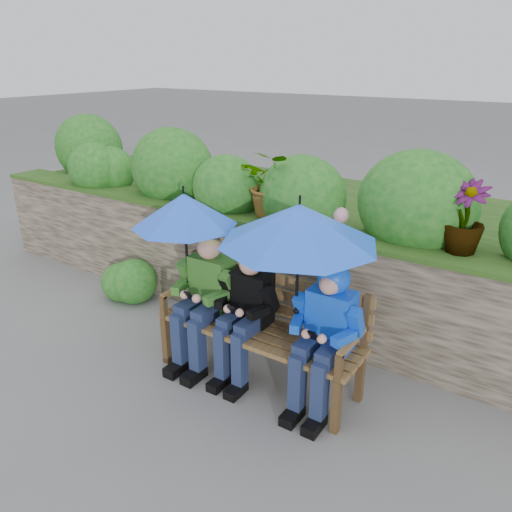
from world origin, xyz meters
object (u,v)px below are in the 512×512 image
Objects in this scene: park_bench at (263,321)px; umbrella_right at (299,224)px; boy_left at (204,294)px; boy_right at (325,326)px; umbrella_left at (184,210)px; boy_middle at (245,309)px.

umbrella_right reaches higher than park_bench.
umbrella_right is at bearing 0.56° from boy_left.
umbrella_left reaches higher than boy_right.
boy_right is at bearing 0.80° from boy_left.
boy_middle is at bearing 0.89° from boy_left.
boy_left reaches higher than boy_middle.
boy_left is 1.07m from boy_right.
boy_left is 0.69m from umbrella_left.
umbrella_right reaches higher than boy_right.
boy_left is 0.40m from boy_middle.
boy_middle is 0.67m from boy_right.
umbrella_left is 0.75× the size of umbrella_right.
park_bench is 1.06m from umbrella_left.
umbrella_left is at bearing 175.35° from boy_left.
boy_left is 1.02× the size of boy_right.
park_bench is 1.56× the size of boy_middle.
umbrella_right is (-0.23, -0.01, 0.71)m from boy_right.
boy_middle is 0.96× the size of umbrella_right.
boy_middle is at bearing -179.26° from boy_right.
umbrella_left is (-1.25, -0.00, 0.64)m from boy_right.
boy_middle is (0.40, 0.01, -0.02)m from boy_left.
boy_middle is 1.27× the size of umbrella_left.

